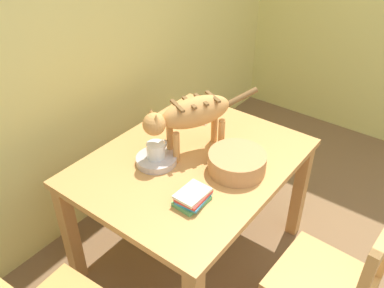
# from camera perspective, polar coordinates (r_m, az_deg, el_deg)

# --- Properties ---
(wall_rear) EXTENTS (4.60, 0.11, 2.50)m
(wall_rear) POSITION_cam_1_polar(r_m,az_deg,el_deg) (2.50, -15.19, 14.99)
(wall_rear) COLOR #E4D679
(wall_rear) RESTS_ON ground_plane
(dining_table) EXTENTS (1.20, 0.95, 0.73)m
(dining_table) POSITION_cam_1_polar(r_m,az_deg,el_deg) (2.25, 0.00, -3.94)
(dining_table) COLOR tan
(dining_table) RESTS_ON ground_plane
(cat) EXTENTS (0.63, 0.33, 0.33)m
(cat) POSITION_cam_1_polar(r_m,az_deg,el_deg) (2.12, -0.15, 4.04)
(cat) COLOR #CC8D4A
(cat) RESTS_ON dining_table
(saucer_bowl) EXTENTS (0.22, 0.22, 0.04)m
(saucer_bowl) POSITION_cam_1_polar(r_m,az_deg,el_deg) (2.17, -4.97, -2.21)
(saucer_bowl) COLOR #BDB0AD
(saucer_bowl) RESTS_ON dining_table
(coffee_mug) EXTENTS (0.14, 0.10, 0.08)m
(coffee_mug) POSITION_cam_1_polar(r_m,az_deg,el_deg) (2.14, -5.00, -0.86)
(coffee_mug) COLOR silver
(coffee_mug) RESTS_ON saucer_bowl
(magazine) EXTENTS (0.30, 0.28, 0.01)m
(magazine) POSITION_cam_1_polar(r_m,az_deg,el_deg) (2.62, 0.60, 4.49)
(magazine) COLOR beige
(magazine) RESTS_ON dining_table
(book_stack) EXTENTS (0.18, 0.14, 0.06)m
(book_stack) POSITION_cam_1_polar(r_m,az_deg,el_deg) (1.91, 0.12, -7.43)
(book_stack) COLOR #52A15D
(book_stack) RESTS_ON dining_table
(wicker_basket) EXTENTS (0.30, 0.30, 0.10)m
(wicker_basket) POSITION_cam_1_polar(r_m,az_deg,el_deg) (2.10, 6.27, -2.51)
(wicker_basket) COLOR tan
(wicker_basket) RESTS_ON dining_table
(wooden_chair_far) EXTENTS (0.44, 0.44, 0.94)m
(wooden_chair_far) POSITION_cam_1_polar(r_m,az_deg,el_deg) (2.06, 18.74, -17.85)
(wooden_chair_far) COLOR #CC8F48
(wooden_chair_far) RESTS_ON ground_plane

